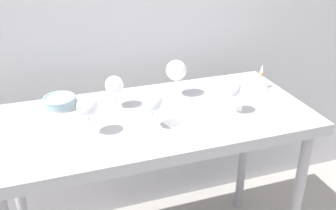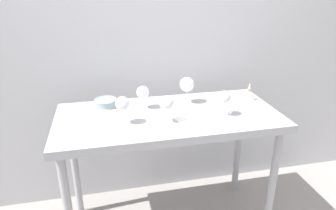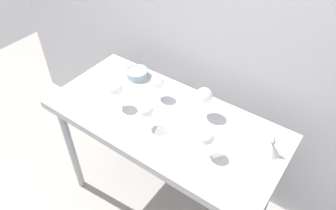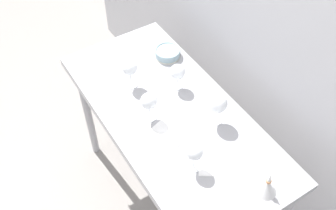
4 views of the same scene
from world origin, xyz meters
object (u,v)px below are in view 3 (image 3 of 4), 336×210
at_px(wine_glass_near_center, 147,111).
at_px(wine_glass_far_right, 204,97).
at_px(wine_glass_near_left, 116,90).
at_px(tasting_sheet_upper, 175,124).
at_px(tasting_sheet_lower, 227,140).
at_px(wine_glass_far_left, 157,83).
at_px(tasting_bowl, 137,73).
at_px(wine_glass_near_right, 207,138).
at_px(decanter_funnel, 271,148).

bearing_deg(wine_glass_near_center, wine_glass_far_right, 53.37).
distance_m(wine_glass_near_left, wine_glass_far_right, 0.51).
relative_size(wine_glass_near_center, tasting_sheet_upper, 0.64).
xyz_separation_m(wine_glass_near_left, tasting_sheet_lower, (0.67, 0.13, -0.12)).
bearing_deg(wine_glass_far_left, wine_glass_far_right, 5.57).
bearing_deg(wine_glass_near_left, wine_glass_far_left, 54.28).
bearing_deg(wine_glass_near_center, tasting_bowl, 136.85).
distance_m(wine_glass_far_right, tasting_sheet_upper, 0.22).
relative_size(wine_glass_near_left, tasting_sheet_upper, 0.65).
xyz_separation_m(wine_glass_near_center, tasting_sheet_lower, (0.41, 0.16, -0.11)).
relative_size(wine_glass_far_left, tasting_bowl, 1.02).
xyz_separation_m(wine_glass_far_right, tasting_bowl, (-0.54, 0.06, -0.10)).
bearing_deg(wine_glass_far_left, wine_glass_near_center, -65.65).
xyz_separation_m(tasting_sheet_upper, tasting_bowl, (-0.46, 0.23, 0.02)).
bearing_deg(wine_glass_near_right, wine_glass_near_center, -177.09).
height_order(wine_glass_far_right, tasting_bowl, wine_glass_far_right).
xyz_separation_m(tasting_bowl, decanter_funnel, (0.98, -0.11, 0.01)).
distance_m(wine_glass_near_left, tasting_sheet_upper, 0.39).
xyz_separation_m(wine_glass_near_left, decanter_funnel, (0.89, 0.18, -0.08)).
bearing_deg(wine_glass_far_right, tasting_sheet_upper, -115.57).
height_order(wine_glass_near_left, wine_glass_far_right, wine_glass_far_right).
relative_size(wine_glass_far_left, tasting_sheet_upper, 0.60).
relative_size(wine_glass_far_left, wine_glass_near_center, 0.94).
relative_size(wine_glass_near_center, wine_glass_near_right, 1.02).
distance_m(wine_glass_near_right, tasting_bowl, 0.78).
xyz_separation_m(wine_glass_near_center, wine_glass_near_left, (-0.25, 0.03, 0.01)).
relative_size(tasting_bowl, decanter_funnel, 1.15).
bearing_deg(tasting_sheet_lower, wine_glass_near_left, -134.31).
relative_size(wine_glass_near_right, decanter_funnel, 1.23).
xyz_separation_m(tasting_sheet_upper, decanter_funnel, (0.51, 0.11, 0.04)).
height_order(wine_glass_near_center, wine_glass_near_right, wine_glass_near_center).
xyz_separation_m(wine_glass_far_right, tasting_sheet_lower, (0.22, -0.10, -0.13)).
bearing_deg(wine_glass_near_left, wine_glass_far_right, 27.39).
bearing_deg(tasting_sheet_lower, tasting_bowl, -157.47).
distance_m(wine_glass_far_left, wine_glass_near_center, 0.26).
xyz_separation_m(wine_glass_near_right, decanter_funnel, (0.27, 0.19, -0.07)).
relative_size(wine_glass_near_center, tasting_sheet_lower, 0.65).
relative_size(wine_glass_near_left, decanter_funnel, 1.29).
bearing_deg(tasting_sheet_upper, tasting_bowl, 137.06).
distance_m(wine_glass_near_center, tasting_sheet_lower, 0.46).
relative_size(wine_glass_near_left, tasting_bowl, 1.12).
xyz_separation_m(wine_glass_near_right, tasting_sheet_upper, (-0.24, 0.08, -0.11)).
bearing_deg(decanter_funnel, wine_glass_far_left, 178.30).
distance_m(tasting_sheet_upper, tasting_sheet_lower, 0.30).
relative_size(wine_glass_near_right, tasting_sheet_upper, 0.62).
xyz_separation_m(wine_glass_near_right, wine_glass_far_right, (-0.17, 0.25, 0.01)).
relative_size(wine_glass_far_right, decanter_funnel, 1.40).
bearing_deg(tasting_sheet_upper, wine_glass_far_left, 131.69).
xyz_separation_m(wine_glass_near_center, wine_glass_near_right, (0.36, 0.02, -0.00)).
relative_size(wine_glass_far_left, wine_glass_near_right, 0.96).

